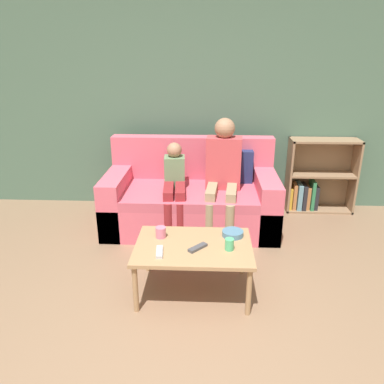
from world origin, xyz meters
name	(u,v)px	position (x,y,z in m)	size (l,w,h in m)	color
wall_back	(199,100)	(0.00, 2.89, 1.30)	(12.00, 0.06, 2.60)	#4C6B56
couch	(192,199)	(-0.05, 2.22, 0.30)	(1.83, 0.93, 0.93)	#DB5B70
bookshelf	(315,181)	(1.42, 2.74, 0.37)	(0.79, 0.28, 0.88)	#8E7051
coffee_table	(193,249)	(0.02, 0.98, 0.38)	(0.91, 0.64, 0.42)	#A87F56
person_adult	(223,168)	(0.28, 2.13, 0.70)	(0.39, 0.66, 1.20)	#9E8966
person_child	(175,184)	(-0.23, 2.06, 0.53)	(0.26, 0.65, 0.94)	maroon
cup_near	(161,232)	(-0.25, 1.09, 0.46)	(0.08, 0.08, 0.09)	pink
cup_far	(229,244)	(0.29, 0.92, 0.46)	(0.07, 0.07, 0.09)	#4CB77A
tv_remote_0	(198,248)	(0.05, 0.92, 0.43)	(0.15, 0.16, 0.02)	#47474C
tv_remote_1	(159,252)	(-0.23, 0.84, 0.43)	(0.06, 0.17, 0.02)	#B7B7BC
snack_bowl	(233,233)	(0.33, 1.15, 0.44)	(0.17, 0.17, 0.05)	teal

